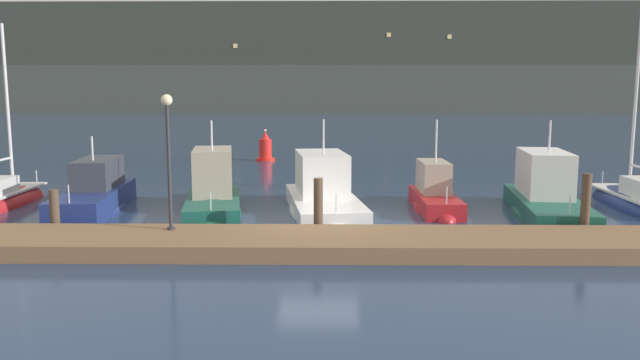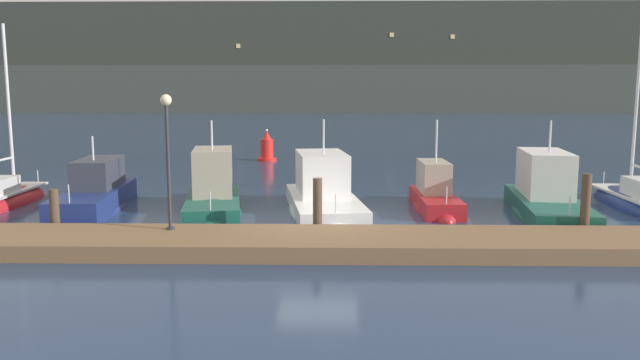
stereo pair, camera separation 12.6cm
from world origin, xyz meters
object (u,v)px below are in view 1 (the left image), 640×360
at_px(motorboat_berth_4, 213,201).
at_px(motorboat_berth_6, 435,202).
at_px(sailboat_berth_8, 635,205).
at_px(motorboat_berth_7, 546,203).
at_px(sailboat_berth_2, 8,202).
at_px(motorboat_berth_3, 95,201).
at_px(motorboat_berth_5, 323,201).
at_px(dock_lamppost, 168,140).
at_px(channel_buoy, 265,149).

distance_m(motorboat_berth_4, motorboat_berth_6, 8.19).
bearing_deg(sailboat_berth_8, motorboat_berth_7, -160.54).
bearing_deg(motorboat_berth_4, sailboat_berth_2, 172.19).
bearing_deg(sailboat_berth_8, motorboat_berth_3, -177.55).
bearing_deg(sailboat_berth_8, motorboat_berth_5, -176.35).
bearing_deg(dock_lamppost, motorboat_berth_3, 129.39).
xyz_separation_m(motorboat_berth_4, sailboat_berth_8, (15.80, 0.95, -0.26)).
bearing_deg(motorboat_berth_7, channel_buoy, 124.80).
distance_m(motorboat_berth_7, channel_buoy, 20.53).
distance_m(motorboat_berth_3, dock_lamppost, 6.95).
bearing_deg(sailboat_berth_2, motorboat_berth_7, -4.32).
distance_m(motorboat_berth_6, channel_buoy, 17.77).
xyz_separation_m(sailboat_berth_2, sailboat_berth_8, (23.94, -0.16, 0.00)).
bearing_deg(dock_lamppost, sailboat_berth_8, 19.85).
xyz_separation_m(motorboat_berth_4, dock_lamppost, (-0.32, -4.87, 2.66)).
relative_size(motorboat_berth_7, channel_buoy, 3.78).
bearing_deg(motorboat_berth_4, channel_buoy, 89.12).
bearing_deg(motorboat_berth_7, motorboat_berth_3, 178.27).
relative_size(sailboat_berth_2, motorboat_berth_5, 1.03).
bearing_deg(motorboat_berth_4, dock_lamppost, -93.71).
bearing_deg(sailboat_berth_2, motorboat_berth_3, -15.29).
bearing_deg(dock_lamppost, motorboat_berth_7, 19.98).
relative_size(motorboat_berth_4, motorboat_berth_7, 0.85).
height_order(motorboat_berth_5, dock_lamppost, dock_lamppost).
relative_size(motorboat_berth_6, sailboat_berth_8, 0.50).
bearing_deg(motorboat_berth_3, dock_lamppost, -50.61).
distance_m(motorboat_berth_3, sailboat_berth_8, 20.21).
relative_size(motorboat_berth_3, motorboat_berth_5, 0.92).
bearing_deg(channel_buoy, dock_lamppost, -91.53).
relative_size(sailboat_berth_8, channel_buoy, 5.01).
xyz_separation_m(sailboat_berth_2, motorboat_berth_3, (3.75, -1.03, 0.24)).
relative_size(sailboat_berth_8, dock_lamppost, 2.56).
distance_m(motorboat_berth_4, sailboat_berth_8, 15.83).
bearing_deg(motorboat_berth_4, motorboat_berth_5, 2.87).
bearing_deg(motorboat_berth_7, motorboat_berth_5, 175.64).
distance_m(motorboat_berth_5, sailboat_berth_8, 11.80).
xyz_separation_m(motorboat_berth_4, motorboat_berth_5, (4.03, 0.20, -0.03)).
xyz_separation_m(motorboat_berth_3, motorboat_berth_7, (16.35, -0.49, 0.07)).
bearing_deg(motorboat_berth_3, motorboat_berth_7, -1.73).
xyz_separation_m(motorboat_berth_5, sailboat_berth_8, (11.78, 0.75, -0.24)).
height_order(motorboat_berth_4, motorboat_berth_7, motorboat_berth_7).
bearing_deg(sailboat_berth_8, sailboat_berth_2, 179.61).
height_order(motorboat_berth_7, sailboat_berth_8, sailboat_berth_8).
bearing_deg(motorboat_berth_5, sailboat_berth_8, 3.65).
relative_size(motorboat_berth_3, motorboat_berth_4, 1.06).
xyz_separation_m(sailboat_berth_2, channel_buoy, (8.39, 15.33, 0.61)).
height_order(motorboat_berth_4, channel_buoy, motorboat_berth_4).
distance_m(motorboat_berth_3, channel_buoy, 17.01).
distance_m(motorboat_berth_6, motorboat_berth_7, 3.92).
xyz_separation_m(motorboat_berth_7, channel_buoy, (-11.71, 16.85, 0.31)).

